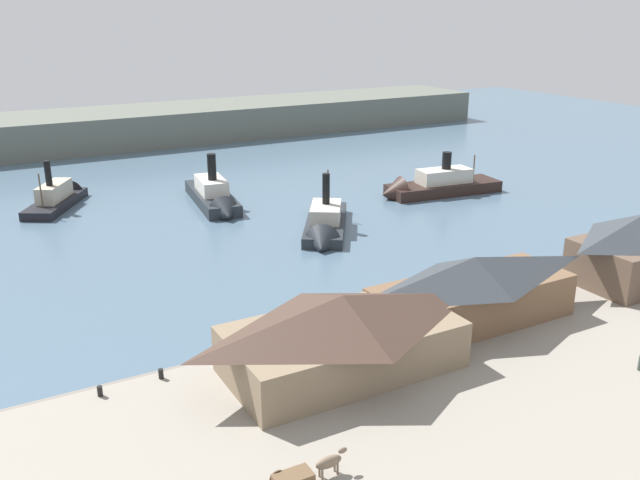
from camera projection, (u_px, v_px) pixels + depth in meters
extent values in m
plane|color=slate|center=(425.00, 297.00, 78.03)|extent=(320.00, 320.00, 0.00)
cube|color=gray|center=(578.00, 380.00, 59.62)|extent=(110.00, 36.00, 1.20)
cube|color=slate|center=(445.00, 305.00, 74.89)|extent=(110.00, 0.80, 1.00)
cube|color=#847056|center=(342.00, 347.00, 59.70)|extent=(20.29, 10.55, 4.26)
pyramid|color=#473328|center=(343.00, 310.00, 58.55)|extent=(20.70, 11.08, 2.78)
cube|color=brown|center=(471.00, 302.00, 68.55)|extent=(21.21, 7.75, 4.45)
pyramid|color=#33383D|center=(474.00, 269.00, 67.40)|extent=(21.63, 8.14, 2.59)
cube|color=brown|center=(638.00, 260.00, 78.82)|extent=(14.75, 9.11, 5.15)
cube|color=brown|center=(293.00, 478.00, 45.02)|extent=(2.63, 1.49, 0.50)
cylinder|color=#4C3828|center=(278.00, 478.00, 45.36)|extent=(1.20, 0.10, 1.20)
ellipsoid|color=#7A6651|center=(329.00, 462.00, 46.18)|extent=(2.00, 0.70, 0.90)
ellipsoid|color=#7A6651|center=(343.00, 450.00, 46.50)|extent=(0.70, 0.32, 0.44)
cylinder|color=#7A6651|center=(335.00, 465.00, 46.82)|extent=(0.16, 0.16, 1.00)
cylinder|color=#7A6651|center=(338.00, 468.00, 46.49)|extent=(0.16, 0.16, 1.00)
cylinder|color=#7A6651|center=(319.00, 470.00, 46.27)|extent=(0.16, 0.16, 1.00)
cylinder|color=#7A6651|center=(322.00, 474.00, 45.94)|extent=(0.16, 0.16, 1.00)
cylinder|color=black|center=(161.00, 374.00, 58.54)|extent=(0.44, 0.44, 0.90)
cylinder|color=black|center=(100.00, 391.00, 55.91)|extent=(0.44, 0.44, 0.90)
cube|color=#23282D|center=(212.00, 198.00, 114.91)|extent=(8.06, 20.47, 1.97)
cone|color=#23282D|center=(226.00, 214.00, 106.13)|extent=(5.35, 4.21, 4.91)
cube|color=silver|center=(211.00, 185.00, 114.19)|extent=(5.23, 8.95, 2.44)
cylinder|color=black|center=(212.00, 167.00, 112.10)|extent=(1.46, 1.46, 4.39)
cube|color=#23282D|center=(326.00, 224.00, 101.76)|extent=(15.02, 19.09, 1.54)
cone|color=#23282D|center=(322.00, 245.00, 92.79)|extent=(6.14, 5.63, 5.10)
cube|color=beige|center=(326.00, 212.00, 101.15)|extent=(7.82, 8.84, 2.24)
cylinder|color=black|center=(326.00, 189.00, 100.61)|extent=(1.12, 1.12, 4.63)
cylinder|color=brown|center=(328.00, 189.00, 105.88)|extent=(0.24, 0.24, 6.28)
cube|color=black|center=(56.00, 203.00, 112.65)|extent=(12.57, 16.50, 1.42)
cone|color=black|center=(74.00, 191.00, 120.30)|extent=(5.40, 4.82, 4.55)
cube|color=#B2A893|center=(54.00, 191.00, 111.98)|extent=(6.93, 8.81, 2.72)
cylinder|color=black|center=(48.00, 173.00, 109.55)|extent=(1.03, 1.03, 4.10)
cylinder|color=brown|center=(41.00, 191.00, 106.93)|extent=(0.24, 0.24, 5.54)
cube|color=black|center=(443.00, 188.00, 121.18)|extent=(21.38, 8.71, 1.96)
cone|color=black|center=(392.00, 194.00, 117.43)|extent=(4.36, 6.17, 5.79)
cube|color=beige|center=(444.00, 176.00, 120.45)|extent=(9.99, 5.27, 2.50)
cylinder|color=black|center=(447.00, 160.00, 119.69)|extent=(1.64, 1.64, 3.01)
cylinder|color=brown|center=(474.00, 167.00, 122.37)|extent=(0.24, 0.24, 4.55)
cube|color=#60665B|center=(155.00, 125.00, 167.80)|extent=(180.00, 24.00, 8.00)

